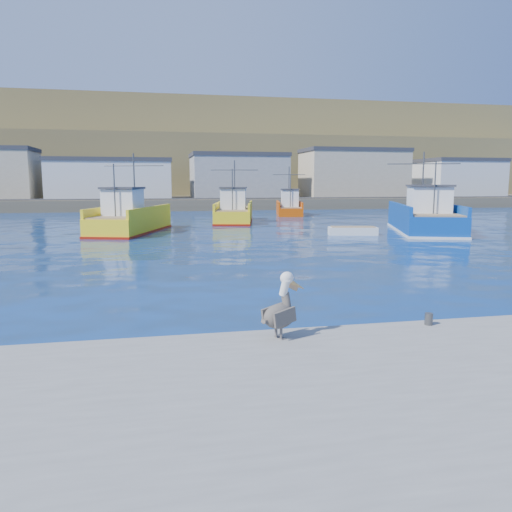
% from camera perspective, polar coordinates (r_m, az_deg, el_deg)
% --- Properties ---
extents(ground, '(260.00, 260.00, 0.00)m').
position_cam_1_polar(ground, '(15.37, 2.62, -6.80)').
color(ground, navy).
rests_on(ground, ground).
extents(dock, '(70.00, 12.00, 0.50)m').
position_cam_1_polar(dock, '(7.51, 21.09, -22.37)').
color(dock, slate).
rests_on(dock, ground).
extents(dock_bollards, '(36.20, 0.20, 0.30)m').
position_cam_1_polar(dock_bollards, '(12.24, 9.33, -7.72)').
color(dock_bollards, '#4C4C4C').
rests_on(dock_bollards, dock).
extents(far_shore, '(200.00, 81.00, 24.00)m').
position_cam_1_polar(far_shore, '(123.73, -10.02, 10.57)').
color(far_shore, brown).
rests_on(far_shore, ground).
extents(trawler_yellow_a, '(6.84, 11.59, 6.48)m').
position_cam_1_polar(trawler_yellow_a, '(41.83, -14.23, 4.03)').
color(trawler_yellow_a, yellow).
rests_on(trawler_yellow_a, ground).
extents(trawler_yellow_b, '(5.64, 10.80, 6.38)m').
position_cam_1_polar(trawler_yellow_b, '(51.26, -2.52, 4.99)').
color(trawler_yellow_b, yellow).
rests_on(trawler_yellow_b, ground).
extents(trawler_blue, '(8.21, 13.12, 6.65)m').
position_cam_1_polar(trawler_blue, '(43.44, 18.69, 4.10)').
color(trawler_blue, '#0A3D95').
rests_on(trawler_blue, ground).
extents(boat_orange, '(4.39, 8.12, 6.00)m').
position_cam_1_polar(boat_orange, '(62.27, 3.82, 5.60)').
color(boat_orange, '#CA4506').
rests_on(boat_orange, ground).
extents(skiff_mid, '(3.91, 2.11, 0.81)m').
position_cam_1_polar(skiff_mid, '(39.36, 10.99, 2.75)').
color(skiff_mid, silver).
rests_on(skiff_mid, ground).
extents(skiff_far, '(2.25, 3.95, 0.81)m').
position_cam_1_polar(skiff_far, '(59.71, 17.63, 4.39)').
color(skiff_far, silver).
rests_on(skiff_far, ground).
extents(pelican, '(1.20, 0.80, 1.52)m').
position_cam_1_polar(pelican, '(11.41, 2.89, -6.21)').
color(pelican, '#595451').
rests_on(pelican, dock).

